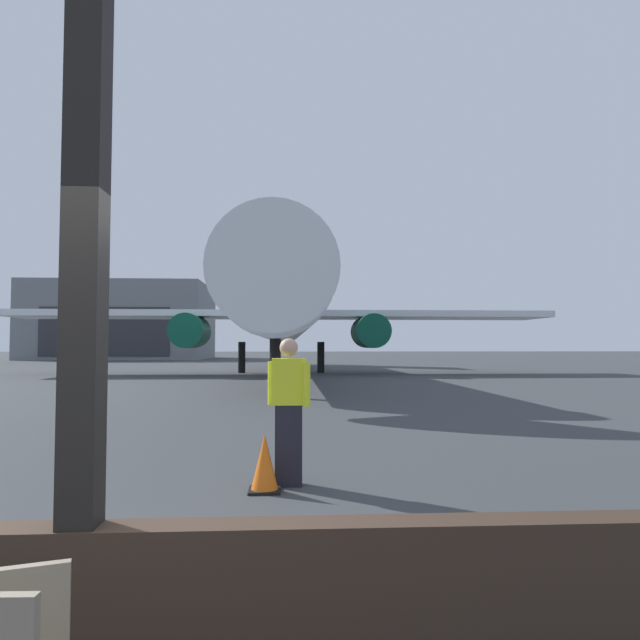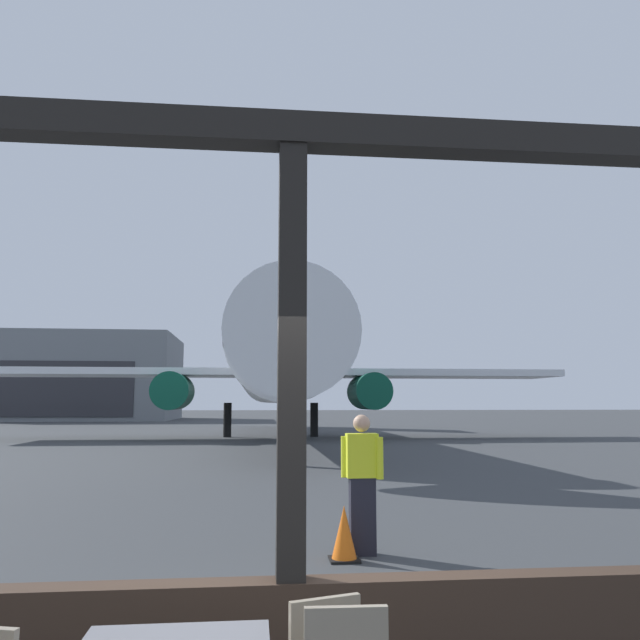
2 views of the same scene
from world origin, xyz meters
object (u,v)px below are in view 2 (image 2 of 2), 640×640
(ground_crew_worker, at_px, (362,481))
(traffic_cone, at_px, (344,534))
(distant_hangar, at_px, (81,378))
(airplane, at_px, (272,367))

(ground_crew_worker, xyz_separation_m, traffic_cone, (-0.27, -0.26, -0.59))
(ground_crew_worker, xyz_separation_m, distant_hangar, (-20.49, 63.76, 3.70))
(ground_crew_worker, bearing_deg, traffic_cone, -136.60)
(airplane, bearing_deg, distant_hangar, 117.67)
(ground_crew_worker, height_order, traffic_cone, ground_crew_worker)
(airplane, xyz_separation_m, ground_crew_worker, (0.43, -25.51, -2.85))
(airplane, height_order, distant_hangar, airplane)
(traffic_cone, distance_m, distant_hangar, 67.27)
(ground_crew_worker, distance_m, traffic_cone, 0.70)
(ground_crew_worker, relative_size, traffic_cone, 2.68)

